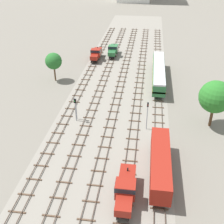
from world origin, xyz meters
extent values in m
plane|color=slate|center=(0.00, 56.00, 0.00)|extent=(480.00, 480.00, 0.00)
cube|color=gray|center=(0.00, 56.00, 0.00)|extent=(22.32, 176.00, 0.01)
cube|color=#47382D|center=(-9.88, 57.00, 0.22)|extent=(0.07, 126.00, 0.15)
cube|color=#47382D|center=(-8.44, 57.00, 0.22)|extent=(0.07, 126.00, 0.15)
cube|color=brown|center=(-9.16, 25.50, 0.07)|extent=(2.40, 0.22, 0.14)
cube|color=brown|center=(-9.16, 28.50, 0.07)|extent=(2.40, 0.22, 0.14)
cube|color=brown|center=(-9.16, 31.50, 0.07)|extent=(2.40, 0.22, 0.14)
cube|color=brown|center=(-9.16, 34.50, 0.07)|extent=(2.40, 0.22, 0.14)
cube|color=brown|center=(-9.16, 37.50, 0.07)|extent=(2.40, 0.22, 0.14)
cube|color=brown|center=(-9.16, 40.50, 0.07)|extent=(2.40, 0.22, 0.14)
cube|color=brown|center=(-9.16, 43.50, 0.07)|extent=(2.40, 0.22, 0.14)
cube|color=brown|center=(-9.16, 46.50, 0.07)|extent=(2.40, 0.22, 0.14)
cube|color=brown|center=(-9.16, 49.50, 0.07)|extent=(2.40, 0.22, 0.14)
cube|color=brown|center=(-9.16, 52.50, 0.07)|extent=(2.40, 0.22, 0.14)
cube|color=brown|center=(-9.16, 55.50, 0.07)|extent=(2.40, 0.22, 0.14)
cube|color=brown|center=(-9.16, 58.50, 0.07)|extent=(2.40, 0.22, 0.14)
cube|color=brown|center=(-9.16, 61.50, 0.07)|extent=(2.40, 0.22, 0.14)
cube|color=brown|center=(-9.16, 64.50, 0.07)|extent=(2.40, 0.22, 0.14)
cube|color=brown|center=(-9.16, 67.50, 0.07)|extent=(2.40, 0.22, 0.14)
cube|color=brown|center=(-9.16, 70.50, 0.07)|extent=(2.40, 0.22, 0.14)
cube|color=brown|center=(-9.16, 73.50, 0.07)|extent=(2.40, 0.22, 0.14)
cube|color=brown|center=(-9.16, 76.50, 0.07)|extent=(2.40, 0.22, 0.14)
cube|color=brown|center=(-9.16, 79.50, 0.07)|extent=(2.40, 0.22, 0.14)
cube|color=brown|center=(-9.16, 82.50, 0.07)|extent=(2.40, 0.22, 0.14)
cube|color=brown|center=(-9.16, 85.50, 0.07)|extent=(2.40, 0.22, 0.14)
cube|color=brown|center=(-9.16, 88.50, 0.07)|extent=(2.40, 0.22, 0.14)
cube|color=brown|center=(-9.16, 91.50, 0.07)|extent=(2.40, 0.22, 0.14)
cube|color=brown|center=(-9.16, 94.50, 0.07)|extent=(2.40, 0.22, 0.14)
cube|color=brown|center=(-9.16, 97.50, 0.07)|extent=(2.40, 0.22, 0.14)
cube|color=brown|center=(-9.16, 100.50, 0.07)|extent=(2.40, 0.22, 0.14)
cube|color=brown|center=(-9.16, 103.50, 0.07)|extent=(2.40, 0.22, 0.14)
cube|color=brown|center=(-9.16, 106.50, 0.07)|extent=(2.40, 0.22, 0.14)
cube|color=brown|center=(-9.16, 109.50, 0.07)|extent=(2.40, 0.22, 0.14)
cube|color=brown|center=(-9.16, 112.50, 0.07)|extent=(2.40, 0.22, 0.14)
cube|color=brown|center=(-9.16, 115.50, 0.07)|extent=(2.40, 0.22, 0.14)
cube|color=brown|center=(-9.16, 118.50, 0.07)|extent=(2.40, 0.22, 0.14)
cube|color=#47382D|center=(-5.30, 57.00, 0.22)|extent=(0.07, 126.00, 0.15)
cube|color=#47382D|center=(-3.86, 57.00, 0.22)|extent=(0.07, 126.00, 0.15)
cube|color=brown|center=(-4.58, 25.50, 0.07)|extent=(2.40, 0.22, 0.14)
cube|color=brown|center=(-4.58, 28.50, 0.07)|extent=(2.40, 0.22, 0.14)
cube|color=brown|center=(-4.58, 31.50, 0.07)|extent=(2.40, 0.22, 0.14)
cube|color=brown|center=(-4.58, 34.50, 0.07)|extent=(2.40, 0.22, 0.14)
cube|color=brown|center=(-4.58, 37.50, 0.07)|extent=(2.40, 0.22, 0.14)
cube|color=brown|center=(-4.58, 40.50, 0.07)|extent=(2.40, 0.22, 0.14)
cube|color=brown|center=(-4.58, 43.50, 0.07)|extent=(2.40, 0.22, 0.14)
cube|color=brown|center=(-4.58, 46.50, 0.07)|extent=(2.40, 0.22, 0.14)
cube|color=brown|center=(-4.58, 49.50, 0.07)|extent=(2.40, 0.22, 0.14)
cube|color=brown|center=(-4.58, 52.50, 0.07)|extent=(2.40, 0.22, 0.14)
cube|color=brown|center=(-4.58, 55.50, 0.07)|extent=(2.40, 0.22, 0.14)
cube|color=brown|center=(-4.58, 58.50, 0.07)|extent=(2.40, 0.22, 0.14)
cube|color=brown|center=(-4.58, 61.50, 0.07)|extent=(2.40, 0.22, 0.14)
cube|color=brown|center=(-4.58, 64.50, 0.07)|extent=(2.40, 0.22, 0.14)
cube|color=brown|center=(-4.58, 67.50, 0.07)|extent=(2.40, 0.22, 0.14)
cube|color=brown|center=(-4.58, 70.50, 0.07)|extent=(2.40, 0.22, 0.14)
cube|color=brown|center=(-4.58, 73.50, 0.07)|extent=(2.40, 0.22, 0.14)
cube|color=brown|center=(-4.58, 76.50, 0.07)|extent=(2.40, 0.22, 0.14)
cube|color=brown|center=(-4.58, 79.50, 0.07)|extent=(2.40, 0.22, 0.14)
cube|color=brown|center=(-4.58, 82.50, 0.07)|extent=(2.40, 0.22, 0.14)
cube|color=brown|center=(-4.58, 85.50, 0.07)|extent=(2.40, 0.22, 0.14)
cube|color=brown|center=(-4.58, 88.50, 0.07)|extent=(2.40, 0.22, 0.14)
cube|color=brown|center=(-4.58, 91.50, 0.07)|extent=(2.40, 0.22, 0.14)
cube|color=brown|center=(-4.58, 94.50, 0.07)|extent=(2.40, 0.22, 0.14)
cube|color=brown|center=(-4.58, 97.50, 0.07)|extent=(2.40, 0.22, 0.14)
cube|color=brown|center=(-4.58, 100.50, 0.07)|extent=(2.40, 0.22, 0.14)
cube|color=brown|center=(-4.58, 103.50, 0.07)|extent=(2.40, 0.22, 0.14)
cube|color=brown|center=(-4.58, 106.50, 0.07)|extent=(2.40, 0.22, 0.14)
cube|color=brown|center=(-4.58, 109.50, 0.07)|extent=(2.40, 0.22, 0.14)
cube|color=brown|center=(-4.58, 112.50, 0.07)|extent=(2.40, 0.22, 0.14)
cube|color=brown|center=(-4.58, 115.50, 0.07)|extent=(2.40, 0.22, 0.14)
cube|color=brown|center=(-4.58, 118.50, 0.07)|extent=(2.40, 0.22, 0.14)
cube|color=#47382D|center=(-0.72, 57.00, 0.22)|extent=(0.07, 126.00, 0.15)
cube|color=#47382D|center=(0.72, 57.00, 0.22)|extent=(0.07, 126.00, 0.15)
cube|color=brown|center=(0.00, 25.50, 0.07)|extent=(2.40, 0.22, 0.14)
cube|color=brown|center=(0.00, 28.50, 0.07)|extent=(2.40, 0.22, 0.14)
cube|color=brown|center=(0.00, 31.50, 0.07)|extent=(2.40, 0.22, 0.14)
cube|color=brown|center=(0.00, 34.50, 0.07)|extent=(2.40, 0.22, 0.14)
cube|color=brown|center=(0.00, 37.50, 0.07)|extent=(2.40, 0.22, 0.14)
cube|color=brown|center=(0.00, 40.50, 0.07)|extent=(2.40, 0.22, 0.14)
cube|color=brown|center=(0.00, 43.50, 0.07)|extent=(2.40, 0.22, 0.14)
cube|color=brown|center=(0.00, 46.50, 0.07)|extent=(2.40, 0.22, 0.14)
cube|color=brown|center=(0.00, 49.50, 0.07)|extent=(2.40, 0.22, 0.14)
cube|color=brown|center=(0.00, 52.50, 0.07)|extent=(2.40, 0.22, 0.14)
cube|color=brown|center=(0.00, 55.50, 0.07)|extent=(2.40, 0.22, 0.14)
cube|color=brown|center=(0.00, 58.50, 0.07)|extent=(2.40, 0.22, 0.14)
cube|color=brown|center=(0.00, 61.50, 0.07)|extent=(2.40, 0.22, 0.14)
cube|color=brown|center=(0.00, 64.50, 0.07)|extent=(2.40, 0.22, 0.14)
cube|color=brown|center=(0.00, 67.50, 0.07)|extent=(2.40, 0.22, 0.14)
cube|color=brown|center=(0.00, 70.50, 0.07)|extent=(2.40, 0.22, 0.14)
cube|color=brown|center=(0.00, 73.50, 0.07)|extent=(2.40, 0.22, 0.14)
cube|color=brown|center=(0.00, 76.50, 0.07)|extent=(2.40, 0.22, 0.14)
cube|color=brown|center=(0.00, 79.50, 0.07)|extent=(2.40, 0.22, 0.14)
cube|color=brown|center=(0.00, 82.50, 0.07)|extent=(2.40, 0.22, 0.14)
cube|color=brown|center=(0.00, 85.50, 0.07)|extent=(2.40, 0.22, 0.14)
cube|color=brown|center=(0.00, 88.50, 0.07)|extent=(2.40, 0.22, 0.14)
cube|color=brown|center=(0.00, 91.50, 0.07)|extent=(2.40, 0.22, 0.14)
cube|color=brown|center=(0.00, 94.50, 0.07)|extent=(2.40, 0.22, 0.14)
cube|color=brown|center=(0.00, 97.50, 0.07)|extent=(2.40, 0.22, 0.14)
cube|color=brown|center=(0.00, 100.50, 0.07)|extent=(2.40, 0.22, 0.14)
cube|color=brown|center=(0.00, 103.50, 0.07)|extent=(2.40, 0.22, 0.14)
cube|color=brown|center=(0.00, 106.50, 0.07)|extent=(2.40, 0.22, 0.14)
cube|color=brown|center=(0.00, 109.50, 0.07)|extent=(2.40, 0.22, 0.14)
cube|color=brown|center=(0.00, 112.50, 0.07)|extent=(2.40, 0.22, 0.14)
cube|color=brown|center=(0.00, 115.50, 0.07)|extent=(2.40, 0.22, 0.14)
cube|color=brown|center=(0.00, 118.50, 0.07)|extent=(2.40, 0.22, 0.14)
cube|color=#47382D|center=(3.86, 57.00, 0.22)|extent=(0.07, 126.00, 0.15)
cube|color=#47382D|center=(5.30, 57.00, 0.22)|extent=(0.07, 126.00, 0.15)
cube|color=brown|center=(4.58, 25.50, 0.07)|extent=(2.40, 0.22, 0.14)
cube|color=brown|center=(4.58, 28.50, 0.07)|extent=(2.40, 0.22, 0.14)
cube|color=brown|center=(4.58, 31.50, 0.07)|extent=(2.40, 0.22, 0.14)
cube|color=brown|center=(4.58, 34.50, 0.07)|extent=(2.40, 0.22, 0.14)
cube|color=brown|center=(4.58, 37.50, 0.07)|extent=(2.40, 0.22, 0.14)
cube|color=brown|center=(4.58, 40.50, 0.07)|extent=(2.40, 0.22, 0.14)
cube|color=brown|center=(4.58, 43.50, 0.07)|extent=(2.40, 0.22, 0.14)
cube|color=brown|center=(4.58, 46.50, 0.07)|extent=(2.40, 0.22, 0.14)
cube|color=brown|center=(4.58, 49.50, 0.07)|extent=(2.40, 0.22, 0.14)
cube|color=brown|center=(4.58, 52.50, 0.07)|extent=(2.40, 0.22, 0.14)
cube|color=brown|center=(4.58, 55.50, 0.07)|extent=(2.40, 0.22, 0.14)
cube|color=brown|center=(4.58, 58.50, 0.07)|extent=(2.40, 0.22, 0.14)
cube|color=brown|center=(4.58, 61.50, 0.07)|extent=(2.40, 0.22, 0.14)
cube|color=brown|center=(4.58, 64.50, 0.07)|extent=(2.40, 0.22, 0.14)
cube|color=brown|center=(4.58, 67.50, 0.07)|extent=(2.40, 0.22, 0.14)
cube|color=brown|center=(4.58, 70.50, 0.07)|extent=(2.40, 0.22, 0.14)
cube|color=brown|center=(4.58, 73.50, 0.07)|extent=(2.40, 0.22, 0.14)
cube|color=brown|center=(4.58, 76.50, 0.07)|extent=(2.40, 0.22, 0.14)
cube|color=brown|center=(4.58, 79.50, 0.07)|extent=(2.40, 0.22, 0.14)
cube|color=brown|center=(4.58, 82.50, 0.07)|extent=(2.40, 0.22, 0.14)
cube|color=brown|center=(4.58, 85.50, 0.07)|extent=(2.40, 0.22, 0.14)
cube|color=brown|center=(4.58, 88.50, 0.07)|extent=(2.40, 0.22, 0.14)
cube|color=brown|center=(4.58, 91.50, 0.07)|extent=(2.40, 0.22, 0.14)
cube|color=brown|center=(4.58, 94.50, 0.07)|extent=(2.40, 0.22, 0.14)
cube|color=brown|center=(4.58, 97.50, 0.07)|extent=(2.40, 0.22, 0.14)
cube|color=brown|center=(4.58, 100.50, 0.07)|extent=(2.40, 0.22, 0.14)
cube|color=brown|center=(4.58, 103.50, 0.07)|extent=(2.40, 0.22, 0.14)
cube|color=brown|center=(4.58, 106.50, 0.07)|extent=(2.40, 0.22, 0.14)
cube|color=brown|center=(4.58, 109.50, 0.07)|extent=(2.40, 0.22, 0.14)
cube|color=brown|center=(4.58, 112.50, 0.07)|extent=(2.40, 0.22, 0.14)
cube|color=brown|center=(4.58, 115.50, 0.07)|extent=(2.40, 0.22, 0.14)
cube|color=brown|center=(4.58, 118.50, 0.07)|extent=(2.40, 0.22, 0.14)
cube|color=#47382D|center=(8.44, 57.00, 0.22)|extent=(0.07, 126.00, 0.15)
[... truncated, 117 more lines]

